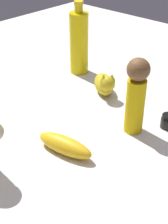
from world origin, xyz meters
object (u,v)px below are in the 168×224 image
at_px(cat_figurine, 104,84).
at_px(bottle_tall, 79,42).
at_px(person_figure_adult, 136,94).
at_px(banana, 65,145).
at_px(nail_polish_jar, 168,121).

bearing_deg(cat_figurine, bottle_tall, -111.25).
height_order(person_figure_adult, bottle_tall, bottle_tall).
bearing_deg(cat_figurine, banana, 21.70).
bearing_deg(banana, cat_figurine, 101.96).
bearing_deg(bottle_tall, cat_figurine, 68.75).
xyz_separation_m(person_figure_adult, cat_figurine, (-0.11, -0.19, -0.08)).
xyz_separation_m(person_figure_adult, banana, (0.19, -0.07, -0.09)).
relative_size(bottle_tall, cat_figurine, 2.03).
bearing_deg(bottle_tall, person_figure_adult, 64.51).
height_order(banana, bottle_tall, bottle_tall).
distance_m(person_figure_adult, bottle_tall, 0.40).
xyz_separation_m(bottle_tall, nail_polish_jar, (0.10, 0.43, -0.09)).
relative_size(banana, bottle_tall, 0.60).
relative_size(person_figure_adult, banana, 1.37).
relative_size(person_figure_adult, cat_figurine, 1.68).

